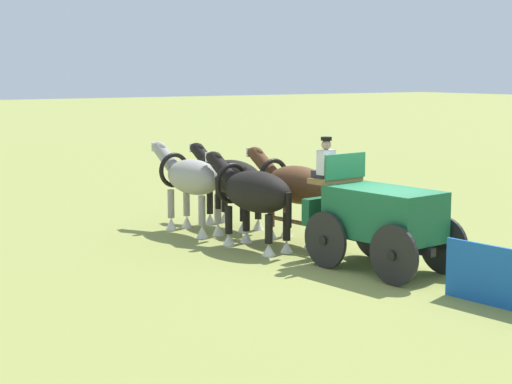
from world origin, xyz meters
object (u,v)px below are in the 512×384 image
object	(u,v)px
draft_horse_rear_off	(294,186)
draft_horse_lead_off	(230,178)
show_wagon	(379,215)
draft_horse_lead_near	(191,179)
draft_horse_rear_near	(254,193)

from	to	relation	value
draft_horse_rear_off	draft_horse_lead_off	xyz separation A→B (m)	(2.59, 0.25, -0.06)
show_wagon	draft_horse_lead_near	world-z (taller)	show_wagon
show_wagon	draft_horse_lead_near	size ratio (longest dim) A/B	1.77
draft_horse_rear_near	draft_horse_lead_off	bearing A→B (deg)	-21.03
draft_horse_rear_near	draft_horse_lead_near	world-z (taller)	draft_horse_lead_near
show_wagon	draft_horse_rear_near	world-z (taller)	show_wagon
show_wagon	draft_horse_lead_near	bearing A→B (deg)	11.57
draft_horse_lead_off	show_wagon	bearing A→B (deg)	179.22
draft_horse_lead_off	draft_horse_rear_off	bearing A→B (deg)	-174.55
draft_horse_rear_off	draft_horse_lead_near	bearing A→B (deg)	31.98
draft_horse_rear_near	draft_horse_rear_off	xyz separation A→B (m)	(0.13, -1.29, 0.04)
draft_horse_lead_near	show_wagon	bearing A→B (deg)	-168.43
show_wagon	draft_horse_lead_near	distance (m)	6.05
draft_horse_lead_near	draft_horse_lead_off	size ratio (longest dim) A/B	0.97
show_wagon	draft_horse_rear_near	xyz separation A→B (m)	(3.32, 0.96, 0.16)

